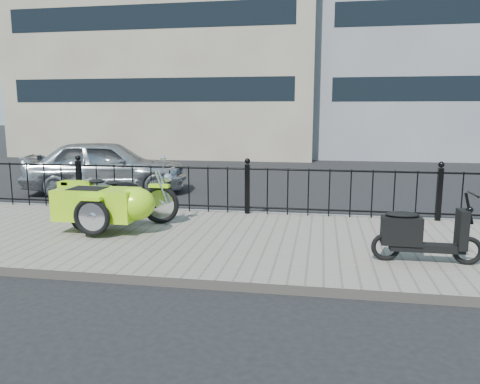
% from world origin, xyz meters
% --- Properties ---
extents(ground, '(120.00, 120.00, 0.00)m').
position_xyz_m(ground, '(0.00, 0.00, 0.00)').
color(ground, black).
rests_on(ground, ground).
extents(sidewalk, '(30.00, 3.80, 0.12)m').
position_xyz_m(sidewalk, '(0.00, -0.50, 0.06)').
color(sidewalk, slate).
rests_on(sidewalk, ground).
extents(curb, '(30.00, 0.10, 0.12)m').
position_xyz_m(curb, '(0.00, 1.44, 0.06)').
color(curb, gray).
rests_on(curb, ground).
extents(iron_fence, '(14.11, 0.11, 1.08)m').
position_xyz_m(iron_fence, '(0.00, 1.30, 0.59)').
color(iron_fence, black).
rests_on(iron_fence, sidewalk).
extents(building_tan, '(14.00, 8.01, 12.00)m').
position_xyz_m(building_tan, '(-6.00, 15.99, 6.00)').
color(building_tan, tan).
rests_on(building_tan, ground).
extents(motorcycle_sidecar, '(2.28, 1.48, 0.98)m').
position_xyz_m(motorcycle_sidecar, '(-2.00, -0.41, 0.59)').
color(motorcycle_sidecar, black).
rests_on(motorcycle_sidecar, sidewalk).
extents(scooter, '(1.39, 0.41, 0.94)m').
position_xyz_m(scooter, '(2.67, -1.27, 0.49)').
color(scooter, black).
rests_on(scooter, sidewalk).
extents(spare_tire, '(0.56, 0.27, 0.57)m').
position_xyz_m(spare_tire, '(-2.30, -0.64, 0.41)').
color(spare_tire, black).
rests_on(spare_tire, sidewalk).
extents(sedan_car, '(4.33, 2.62, 1.38)m').
position_xyz_m(sedan_car, '(-4.05, 3.71, 0.69)').
color(sedan_car, '#A9ACB0').
rests_on(sedan_car, ground).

